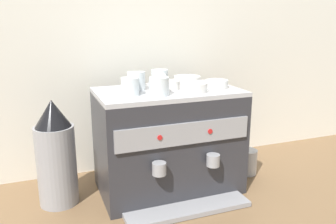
# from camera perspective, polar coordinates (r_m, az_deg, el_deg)

# --- Properties ---
(ground_plane) EXTENTS (4.00, 4.00, 0.00)m
(ground_plane) POSITION_cam_1_polar(r_m,az_deg,el_deg) (1.68, 0.00, -12.21)
(ground_plane) COLOR brown
(tiled_backsplash_wall) EXTENTS (2.80, 0.03, 1.08)m
(tiled_backsplash_wall) POSITION_cam_1_polar(r_m,az_deg,el_deg) (1.82, -3.71, 7.75)
(tiled_backsplash_wall) COLOR silver
(tiled_backsplash_wall) RESTS_ON ground_plane
(espresso_machine) EXTENTS (0.62, 0.48, 0.47)m
(espresso_machine) POSITION_cam_1_polar(r_m,az_deg,el_deg) (1.58, 0.06, -4.77)
(espresso_machine) COLOR #2D2D33
(espresso_machine) RESTS_ON ground_plane
(ceramic_cup_0) EXTENTS (0.07, 0.10, 0.07)m
(ceramic_cup_0) POSITION_cam_1_polar(r_m,az_deg,el_deg) (1.60, -5.45, 5.36)
(ceramic_cup_0) COLOR silver
(ceramic_cup_0) RESTS_ON espresso_machine
(ceramic_cup_1) EXTENTS (0.08, 0.12, 0.07)m
(ceramic_cup_1) POSITION_cam_1_polar(r_m,az_deg,el_deg) (1.61, -1.22, 5.65)
(ceramic_cup_1) COLOR silver
(ceramic_cup_1) RESTS_ON espresso_machine
(ceramic_cup_2) EXTENTS (0.07, 0.11, 0.07)m
(ceramic_cup_2) POSITION_cam_1_polar(r_m,az_deg,el_deg) (1.41, -6.24, 4.21)
(ceramic_cup_2) COLOR silver
(ceramic_cup_2) RESTS_ON espresso_machine
(ceramic_cup_3) EXTENTS (0.07, 0.10, 0.08)m
(ceramic_cup_3) POSITION_cam_1_polar(r_m,az_deg,el_deg) (1.52, -4.99, 5.09)
(ceramic_cup_3) COLOR silver
(ceramic_cup_3) RESTS_ON espresso_machine
(ceramic_cup_4) EXTENTS (0.08, 0.12, 0.07)m
(ceramic_cup_4) POSITION_cam_1_polar(r_m,az_deg,el_deg) (1.41, -1.55, 4.27)
(ceramic_cup_4) COLOR silver
(ceramic_cup_4) RESTS_ON espresso_machine
(ceramic_bowl_0) EXTENTS (0.10, 0.10, 0.04)m
(ceramic_bowl_0) POSITION_cam_1_polar(r_m,az_deg,el_deg) (1.58, 8.00, 4.57)
(ceramic_bowl_0) COLOR white
(ceramic_bowl_0) RESTS_ON espresso_machine
(ceramic_bowl_1) EXTENTS (0.12, 0.12, 0.04)m
(ceramic_bowl_1) POSITION_cam_1_polar(r_m,az_deg,el_deg) (1.48, 4.28, 4.03)
(ceramic_bowl_1) COLOR white
(ceramic_bowl_1) RESTS_ON espresso_machine
(ceramic_bowl_2) EXTENTS (0.13, 0.13, 0.04)m
(ceramic_bowl_2) POSITION_cam_1_polar(r_m,az_deg,el_deg) (1.64, 3.15, 5.16)
(ceramic_bowl_2) COLOR white
(ceramic_bowl_2) RESTS_ON espresso_machine
(ceramic_bowl_3) EXTENTS (0.09, 0.09, 0.04)m
(ceramic_bowl_3) POSITION_cam_1_polar(r_m,az_deg,el_deg) (1.53, 0.23, 4.43)
(ceramic_bowl_3) COLOR white
(ceramic_bowl_3) RESTS_ON espresso_machine
(coffee_grinder) EXTENTS (0.16, 0.16, 0.46)m
(coffee_grinder) POSITION_cam_1_polar(r_m,az_deg,el_deg) (1.53, -17.92, -6.73)
(coffee_grinder) COLOR #939399
(coffee_grinder) RESTS_ON ground_plane
(milk_pitcher) EXTENTS (0.10, 0.10, 0.13)m
(milk_pitcher) POSITION_cam_1_polar(r_m,az_deg,el_deg) (1.84, 12.82, -7.92)
(milk_pitcher) COLOR #B7B7BC
(milk_pitcher) RESTS_ON ground_plane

